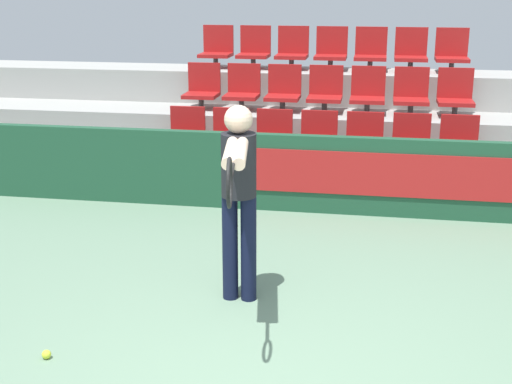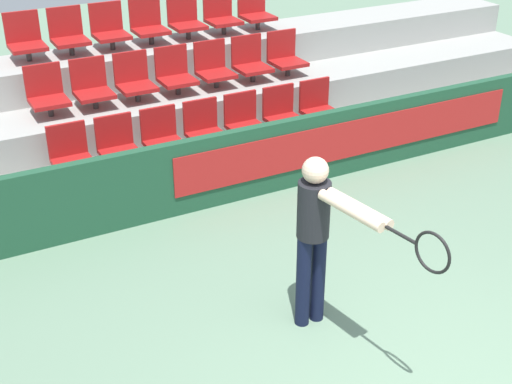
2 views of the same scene
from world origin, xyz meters
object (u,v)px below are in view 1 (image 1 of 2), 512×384
at_px(stadium_chair_3, 318,139).
at_px(stadium_chair_5, 411,143).
at_px(stadium_chair_4, 364,141).
at_px(stadium_chair_10, 325,92).
at_px(stadium_chair_12, 411,94).
at_px(tennis_player, 238,186).
at_px(stadium_chair_14, 217,49).
at_px(stadium_chair_7, 202,88).
at_px(stadium_chair_2, 273,138).
at_px(stadium_chair_8, 243,89).
at_px(stadium_chair_20, 452,53).
at_px(stadium_chair_13, 455,95).
at_px(stadium_chair_15, 254,49).
at_px(stadium_chair_9, 283,90).
at_px(stadium_chair_11, 368,93).
at_px(tennis_ball, 46,354).
at_px(stadium_chair_19, 411,52).
at_px(stadium_chair_17, 331,51).
at_px(stadium_chair_1, 229,136).
at_px(stadium_chair_0, 186,134).
at_px(stadium_chair_6, 459,144).
at_px(stadium_chair_16, 292,50).

xyz_separation_m(stadium_chair_3, stadium_chair_5, (1.11, 0.00, 0.00)).
bearing_deg(stadium_chair_4, stadium_chair_10, 121.62).
xyz_separation_m(stadium_chair_12, tennis_player, (-1.47, -4.08, -0.14)).
bearing_deg(stadium_chair_14, stadium_chair_5, -33.01).
bearing_deg(stadium_chair_10, stadium_chair_14, 151.57).
bearing_deg(stadium_chair_12, stadium_chair_7, 180.00).
bearing_deg(stadium_chair_5, stadium_chair_10, 140.92).
distance_m(stadium_chair_2, stadium_chair_8, 1.15).
bearing_deg(stadium_chair_20, stadium_chair_13, -90.00).
relative_size(stadium_chair_4, stadium_chair_12, 1.00).
relative_size(stadium_chair_10, stadium_chair_15, 1.00).
relative_size(stadium_chair_7, stadium_chair_9, 1.00).
height_order(stadium_chair_3, stadium_chair_11, stadium_chair_11).
xyz_separation_m(stadium_chair_9, tennis_ball, (-0.97, -5.20, -1.12)).
height_order(stadium_chair_20, tennis_ball, stadium_chair_20).
bearing_deg(stadium_chair_19, stadium_chair_17, 180.00).
bearing_deg(stadium_chair_9, stadium_chair_14, 140.92).
bearing_deg(stadium_chair_14, tennis_player, -75.28).
bearing_deg(tennis_ball, stadium_chair_17, 75.96).
relative_size(stadium_chair_5, stadium_chair_13, 1.00).
distance_m(stadium_chair_1, stadium_chair_20, 3.43).
xyz_separation_m(stadium_chair_0, stadium_chair_8, (0.55, 0.90, 0.44)).
xyz_separation_m(stadium_chair_9, stadium_chair_13, (2.22, 0.00, 0.00)).
xyz_separation_m(stadium_chair_0, stadium_chair_15, (0.55, 1.80, 0.89)).
bearing_deg(stadium_chair_7, stadium_chair_13, 0.00).
bearing_deg(stadium_chair_10, stadium_chair_15, 140.92).
bearing_deg(stadium_chair_20, stadium_chair_5, -107.11).
bearing_deg(stadium_chair_7, stadium_chair_20, 15.14).
relative_size(stadium_chair_8, stadium_chair_9, 1.00).
bearing_deg(stadium_chair_11, stadium_chair_19, 58.38).
xyz_separation_m(stadium_chair_6, stadium_chair_9, (-2.22, 0.90, 0.44)).
relative_size(stadium_chair_1, stadium_chair_6, 1.00).
bearing_deg(stadium_chair_9, stadium_chair_5, -28.43).
bearing_deg(stadium_chair_16, stadium_chair_3, -72.89).
bearing_deg(tennis_ball, stadium_chair_7, 91.52).
bearing_deg(stadium_chair_19, stadium_chair_15, 180.00).
bearing_deg(stadium_chair_19, stadium_chair_16, 180.00).
relative_size(stadium_chair_12, tennis_player, 0.36).
relative_size(stadium_chair_11, stadium_chair_13, 1.00).
bearing_deg(stadium_chair_2, stadium_chair_10, 58.38).
relative_size(stadium_chair_6, tennis_player, 0.36).
height_order(stadium_chair_1, stadium_chair_19, stadium_chair_19).
height_order(stadium_chair_4, stadium_chair_16, stadium_chair_16).
xyz_separation_m(stadium_chair_4, stadium_chair_6, (1.11, 0.00, 0.00)).
bearing_deg(stadium_chair_16, tennis_ball, -99.05).
distance_m(stadium_chair_11, tennis_player, 4.18).
distance_m(stadium_chair_5, stadium_chair_9, 1.94).
distance_m(stadium_chair_4, stadium_chair_14, 2.99).
height_order(stadium_chair_8, stadium_chair_14, stadium_chair_14).
bearing_deg(stadium_chair_2, stadium_chair_4, 0.00).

